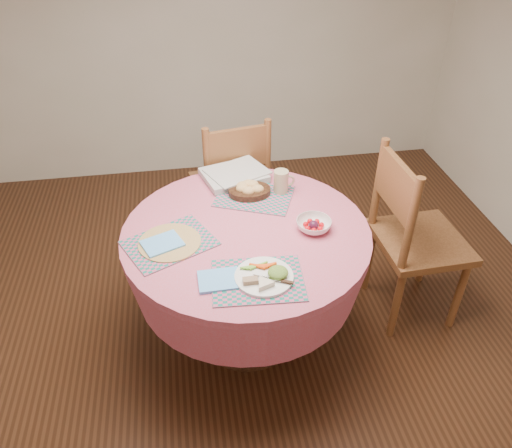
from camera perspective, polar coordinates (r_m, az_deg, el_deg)
The scene contains 16 objects.
ground at distance 2.98m, azimuth -0.97°, elevation -12.28°, with size 4.00×4.00×0.00m, color #331C0F.
room_envelope at distance 2.05m, azimuth -1.48°, elevation 21.50°, with size 4.01×4.01×2.71m.
dining_table at distance 2.59m, azimuth -1.09°, elevation -4.11°, with size 1.24×1.24×0.75m.
chair_right at distance 2.89m, azimuth 17.40°, elevation -1.26°, with size 0.49×0.51×1.06m.
chair_back at distance 3.28m, azimuth -2.74°, elevation 4.71°, with size 0.53×0.52×1.00m.
placemat_front at distance 2.19m, azimuth 0.21°, elevation -6.42°, with size 0.40×0.30×0.01m, color #147162.
placemat_left at distance 2.42m, azimuth -9.84°, elevation -2.17°, with size 0.40×0.30×0.01m, color #147162.
placemat_back at distance 2.72m, azimuth -0.20°, elevation 3.19°, with size 0.40×0.30×0.01m, color #147162.
wicker_trivet at distance 2.42m, azimuth -9.84°, elevation -2.12°, with size 0.30×0.30×0.01m, color #AC864A.
napkin_near at distance 2.18m, azimuth -4.25°, elevation -6.41°, with size 0.18×0.14×0.01m, color #61AFFA.
napkin_far at distance 2.40m, azimuth -10.66°, elevation -2.25°, with size 0.18×0.14×0.01m, color #61AFFA.
dinner_plate at distance 2.18m, azimuth 1.14°, elevation -5.95°, with size 0.26×0.26×0.05m.
bread_bowl at distance 2.72m, azimuth -0.78°, elevation 4.03°, with size 0.23×0.23×0.08m.
latte_mug at distance 2.73m, azimuth 2.93°, elevation 4.89°, with size 0.12×0.08×0.13m.
fruit_bowl at distance 2.48m, azimuth 6.61°, elevation -0.13°, with size 0.20×0.20×0.05m.
newspaper_stack at distance 2.87m, azimuth -2.48°, elevation 5.68°, with size 0.42×0.36×0.04m.
Camera 1 is at (-0.27, -1.96, 2.23)m, focal length 35.00 mm.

